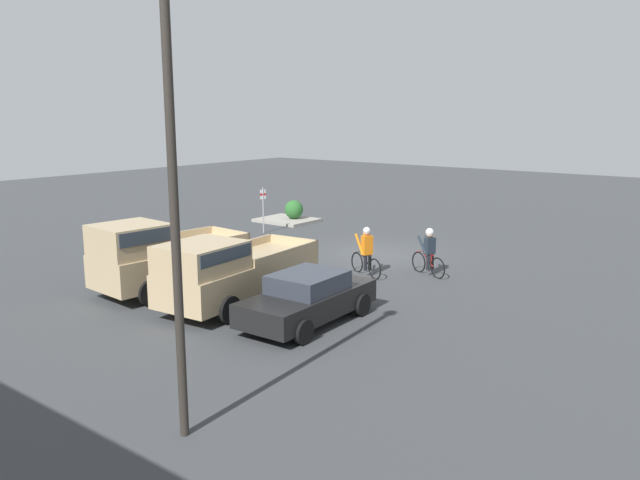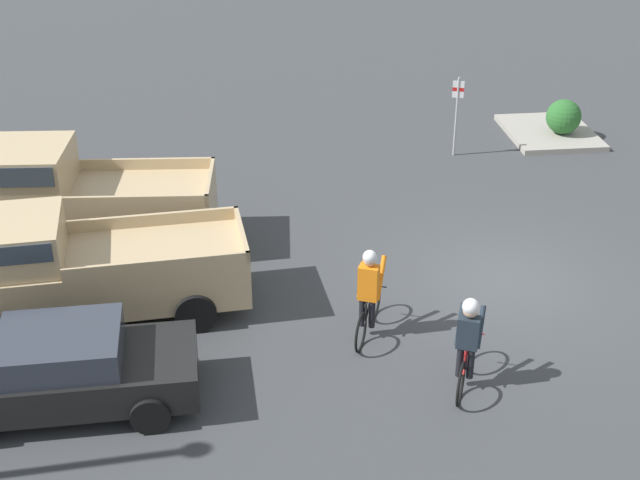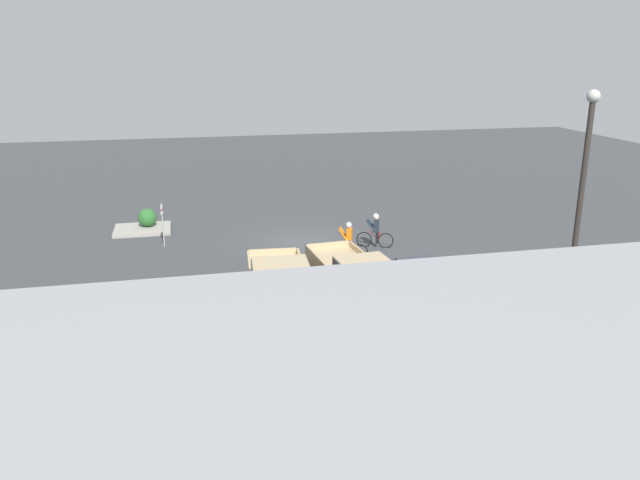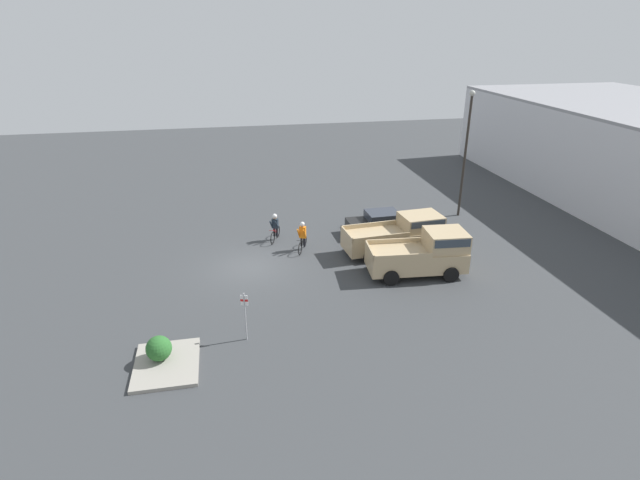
{
  "view_description": "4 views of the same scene",
  "coord_description": "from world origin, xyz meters",
  "px_view_note": "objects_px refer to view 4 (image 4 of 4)",
  "views": [
    {
      "loc": [
        -13.21,
        21.01,
        5.6
      ],
      "look_at": [
        -0.1,
        3.84,
        1.2
      ],
      "focal_mm": 35.0,
      "sensor_mm": 36.0,
      "label": 1
    },
    {
      "loc": [
        -15.17,
        5.58,
        9.19
      ],
      "look_at": [
        -0.1,
        3.84,
        1.2
      ],
      "focal_mm": 50.0,
      "sensor_mm": 36.0,
      "label": 2
    },
    {
      "loc": [
        5.63,
        29.24,
        9.2
      ],
      "look_at": [
        -0.1,
        3.84,
        1.2
      ],
      "focal_mm": 35.0,
      "sensor_mm": 36.0,
      "label": 3
    },
    {
      "loc": [
        24.12,
        -0.95,
        11.95
      ],
      "look_at": [
        -0.1,
        3.84,
        1.2
      ],
      "focal_mm": 28.0,
      "sensor_mm": 36.0,
      "label": 4
    }
  ],
  "objects_px": {
    "pickup_truck_1": "(425,253)",
    "cyclist_1": "(275,227)",
    "pickup_truck_0": "(401,234)",
    "fire_lane_sign": "(245,312)",
    "sedan_0": "(382,222)",
    "lamppost": "(466,146)",
    "cyclist_0": "(303,236)",
    "shrub": "(159,348)"
  },
  "relations": [
    {
      "from": "fire_lane_sign",
      "to": "cyclist_1",
      "type": "bearing_deg",
      "value": 166.87
    },
    {
      "from": "pickup_truck_0",
      "to": "pickup_truck_1",
      "type": "distance_m",
      "value": 2.89
    },
    {
      "from": "sedan_0",
      "to": "shrub",
      "type": "height_order",
      "value": "sedan_0"
    },
    {
      "from": "pickup_truck_1",
      "to": "cyclist_1",
      "type": "distance_m",
      "value": 9.14
    },
    {
      "from": "fire_lane_sign",
      "to": "lamppost",
      "type": "height_order",
      "value": "lamppost"
    },
    {
      "from": "cyclist_0",
      "to": "lamppost",
      "type": "relative_size",
      "value": 0.21
    },
    {
      "from": "pickup_truck_0",
      "to": "lamppost",
      "type": "bearing_deg",
      "value": 129.11
    },
    {
      "from": "sedan_0",
      "to": "pickup_truck_1",
      "type": "relative_size",
      "value": 0.85
    },
    {
      "from": "cyclist_0",
      "to": "lamppost",
      "type": "distance_m",
      "value": 12.42
    },
    {
      "from": "pickup_truck_1",
      "to": "cyclist_0",
      "type": "distance_m",
      "value": 7.0
    },
    {
      "from": "pickup_truck_1",
      "to": "fire_lane_sign",
      "type": "distance_m",
      "value": 10.25
    },
    {
      "from": "cyclist_1",
      "to": "sedan_0",
      "type": "bearing_deg",
      "value": 88.39
    },
    {
      "from": "pickup_truck_0",
      "to": "fire_lane_sign",
      "type": "relative_size",
      "value": 2.61
    },
    {
      "from": "pickup_truck_0",
      "to": "shrub",
      "type": "bearing_deg",
      "value": -57.52
    },
    {
      "from": "sedan_0",
      "to": "shrub",
      "type": "bearing_deg",
      "value": -48.92
    },
    {
      "from": "cyclist_1",
      "to": "cyclist_0",
      "type": "bearing_deg",
      "value": 38.58
    },
    {
      "from": "pickup_truck_1",
      "to": "cyclist_1",
      "type": "relative_size",
      "value": 2.99
    },
    {
      "from": "cyclist_0",
      "to": "fire_lane_sign",
      "type": "height_order",
      "value": "fire_lane_sign"
    },
    {
      "from": "cyclist_1",
      "to": "lamppost",
      "type": "bearing_deg",
      "value": 98.22
    },
    {
      "from": "pickup_truck_1",
      "to": "lamppost",
      "type": "height_order",
      "value": "lamppost"
    },
    {
      "from": "sedan_0",
      "to": "lamppost",
      "type": "distance_m",
      "value": 7.53
    },
    {
      "from": "sedan_0",
      "to": "pickup_truck_1",
      "type": "bearing_deg",
      "value": 4.68
    },
    {
      "from": "sedan_0",
      "to": "cyclist_1",
      "type": "xyz_separation_m",
      "value": [
        -0.19,
        -6.58,
        0.17
      ]
    },
    {
      "from": "sedan_0",
      "to": "shrub",
      "type": "relative_size",
      "value": 4.43
    },
    {
      "from": "sedan_0",
      "to": "pickup_truck_0",
      "type": "relative_size",
      "value": 0.76
    },
    {
      "from": "fire_lane_sign",
      "to": "lamppost",
      "type": "distance_m",
      "value": 19.36
    },
    {
      "from": "sedan_0",
      "to": "pickup_truck_1",
      "type": "xyz_separation_m",
      "value": [
        5.63,
        0.46,
        0.48
      ]
    },
    {
      "from": "pickup_truck_1",
      "to": "cyclist_1",
      "type": "bearing_deg",
      "value": -129.57
    },
    {
      "from": "pickup_truck_0",
      "to": "cyclist_1",
      "type": "relative_size",
      "value": 3.32
    },
    {
      "from": "cyclist_0",
      "to": "shrub",
      "type": "relative_size",
      "value": 1.8
    },
    {
      "from": "cyclist_1",
      "to": "pickup_truck_0",
      "type": "bearing_deg",
      "value": 66.47
    },
    {
      "from": "lamppost",
      "to": "cyclist_0",
      "type": "bearing_deg",
      "value": -72.54
    },
    {
      "from": "sedan_0",
      "to": "fire_lane_sign",
      "type": "relative_size",
      "value": 1.99
    },
    {
      "from": "cyclist_0",
      "to": "cyclist_1",
      "type": "distance_m",
      "value": 2.2
    },
    {
      "from": "shrub",
      "to": "pickup_truck_1",
      "type": "bearing_deg",
      "value": 111.64
    },
    {
      "from": "shrub",
      "to": "fire_lane_sign",
      "type": "bearing_deg",
      "value": 104.87
    },
    {
      "from": "lamppost",
      "to": "fire_lane_sign",
      "type": "bearing_deg",
      "value": -51.75
    },
    {
      "from": "pickup_truck_0",
      "to": "fire_lane_sign",
      "type": "height_order",
      "value": "fire_lane_sign"
    },
    {
      "from": "sedan_0",
      "to": "fire_lane_sign",
      "type": "xyz_separation_m",
      "value": [
        9.79,
        -8.91,
        0.61
      ]
    },
    {
      "from": "pickup_truck_0",
      "to": "sedan_0",
      "type": "bearing_deg",
      "value": -176.12
    },
    {
      "from": "pickup_truck_1",
      "to": "cyclist_0",
      "type": "xyz_separation_m",
      "value": [
        -4.1,
        -5.67,
        -0.31
      ]
    },
    {
      "from": "sedan_0",
      "to": "cyclist_0",
      "type": "xyz_separation_m",
      "value": [
        1.53,
        -5.21,
        0.17
      ]
    }
  ]
}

